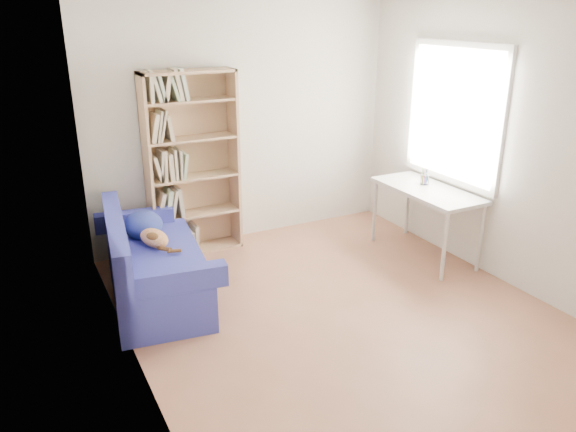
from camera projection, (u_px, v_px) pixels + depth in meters
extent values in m
plane|color=#905941|center=(337.00, 309.00, 4.98)|extent=(4.00, 4.00, 0.00)
cube|color=silver|center=(244.00, 125.00, 6.19)|extent=(3.50, 0.04, 2.60)
cube|color=silver|center=(553.00, 261.00, 2.86)|extent=(3.50, 0.04, 2.60)
cube|color=silver|center=(122.00, 200.00, 3.77)|extent=(0.04, 4.00, 2.60)
cube|color=silver|center=(499.00, 145.00, 5.28)|extent=(0.04, 4.00, 2.60)
cube|color=white|center=(456.00, 114.00, 5.71)|extent=(0.01, 1.20, 1.30)
cube|color=navy|center=(156.00, 276.00, 5.15)|extent=(0.99, 1.73, 0.41)
cube|color=navy|center=(117.00, 241.00, 4.87)|extent=(0.36, 1.65, 0.40)
cube|color=navy|center=(135.00, 220.00, 5.67)|extent=(0.79, 0.25, 0.18)
cube|color=navy|center=(178.00, 279.00, 4.42)|extent=(0.79, 0.25, 0.18)
cube|color=navy|center=(157.00, 253.00, 5.08)|extent=(0.95, 1.60, 0.05)
ellipsoid|color=navy|center=(143.00, 225.00, 5.39)|extent=(0.37, 0.40, 0.27)
ellipsoid|color=#B35114|center=(154.00, 238.00, 5.15)|extent=(0.29, 0.41, 0.15)
ellipsoid|color=silver|center=(157.00, 235.00, 5.27)|extent=(0.15, 0.18, 0.09)
ellipsoid|color=#39220F|center=(152.00, 237.00, 5.09)|extent=(0.16, 0.21, 0.07)
sphere|color=#B35114|center=(148.00, 225.00, 5.37)|extent=(0.13, 0.13, 0.13)
cone|color=#B35114|center=(145.00, 218.00, 5.37)|extent=(0.06, 0.07, 0.07)
cone|color=#B35114|center=(147.00, 220.00, 5.31)|extent=(0.06, 0.07, 0.07)
cylinder|color=#2BD85C|center=(150.00, 229.00, 5.32)|extent=(0.11, 0.06, 0.10)
cylinder|color=#39220F|center=(159.00, 250.00, 4.97)|extent=(0.11, 0.14, 0.05)
cube|color=tan|center=(148.00, 170.00, 5.67)|extent=(0.03, 0.30, 1.94)
cube|color=tan|center=(234.00, 160.00, 6.08)|extent=(0.03, 0.30, 1.94)
cube|color=tan|center=(187.00, 72.00, 5.54)|extent=(0.97, 0.30, 0.03)
cube|color=tan|center=(198.00, 248.00, 6.21)|extent=(0.97, 0.30, 0.03)
cube|color=tan|center=(188.00, 162.00, 5.99)|extent=(0.97, 0.02, 1.94)
cube|color=silver|center=(427.00, 190.00, 5.83)|extent=(0.57, 1.24, 0.04)
cylinder|color=silver|center=(408.00, 205.00, 6.54)|extent=(0.04, 0.04, 0.71)
cylinder|color=silver|center=(480.00, 238.00, 5.59)|extent=(0.04, 0.04, 0.71)
cylinder|color=silver|center=(375.00, 211.00, 6.34)|extent=(0.04, 0.04, 0.71)
cylinder|color=silver|center=(444.00, 247.00, 5.39)|extent=(0.04, 0.04, 0.71)
cylinder|color=white|center=(425.00, 179.00, 5.95)|extent=(0.09, 0.09, 0.10)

